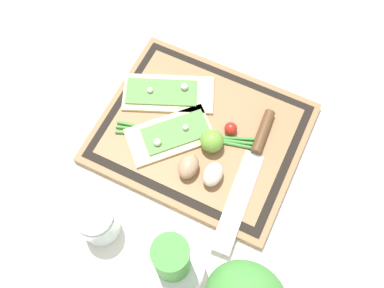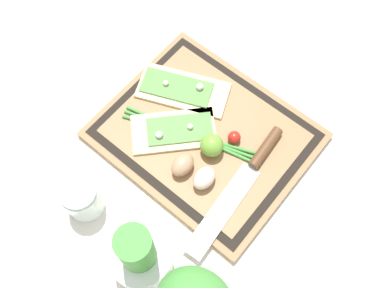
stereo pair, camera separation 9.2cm
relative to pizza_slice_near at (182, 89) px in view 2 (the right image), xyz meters
name	(u,v)px [view 2 (the right image)]	position (x,y,z in m)	size (l,w,h in m)	color
ground_plane	(205,137)	(-0.10, 0.05, -0.03)	(6.00, 6.00, 0.00)	silver
cutting_board	(205,135)	(-0.10, 0.05, -0.02)	(0.42, 0.35, 0.02)	#997047
pizza_slice_near	(182,89)	(0.00, 0.00, 0.00)	(0.22, 0.16, 0.02)	beige
pizza_slice_far	(175,130)	(-0.05, 0.09, 0.00)	(0.19, 0.19, 0.02)	beige
knife	(251,169)	(-0.23, 0.05, 0.00)	(0.06, 0.32, 0.02)	silver
egg_brown	(183,165)	(-0.12, 0.14, 0.01)	(0.04, 0.05, 0.04)	tan
egg_pink	(204,178)	(-0.17, 0.13, 0.01)	(0.04, 0.05, 0.04)	beige
lime	(212,145)	(-0.14, 0.07, 0.02)	(0.05, 0.05, 0.05)	#70A838
cherry_tomato_red	(234,137)	(-0.16, 0.02, 0.01)	(0.03, 0.03, 0.03)	red
scallion_bunch	(192,135)	(-0.09, 0.07, 0.00)	(0.30, 0.13, 0.01)	#47933D
herb_pot	(140,256)	(-0.18, 0.33, 0.04)	(0.11, 0.11, 0.19)	white
sauce_jar	(83,199)	(-0.02, 0.32, 0.01)	(0.07, 0.07, 0.09)	silver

